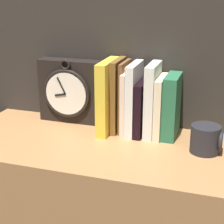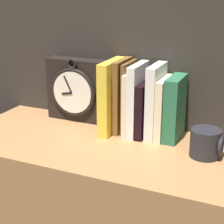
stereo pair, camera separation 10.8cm
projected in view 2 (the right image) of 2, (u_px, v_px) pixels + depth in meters
name	position (u px, v px, depth m)	size (l,w,h in m)	color
clock	(77.00, 90.00, 1.29)	(0.21, 0.07, 0.22)	black
book_slot0_yellow	(112.00, 96.00, 1.19)	(0.03, 0.16, 0.23)	yellow
book_slot1_brown	(122.00, 96.00, 1.20)	(0.02, 0.12, 0.23)	brown
book_slot2_brown	(128.00, 97.00, 1.20)	(0.01, 0.11, 0.23)	brown
book_slot3_cream	(131.00, 102.00, 1.19)	(0.02, 0.13, 0.20)	beige
book_slot4_white	(138.00, 99.00, 1.17)	(0.03, 0.14, 0.23)	silver
book_slot5_black	(145.00, 109.00, 1.17)	(0.02, 0.13, 0.17)	black
book_slot6_white	(156.00, 101.00, 1.15)	(0.03, 0.13, 0.23)	silver
book_slot7_cream	(164.00, 108.00, 1.15)	(0.02, 0.13, 0.19)	beige
book_slot8_green	(175.00, 108.00, 1.14)	(0.04, 0.13, 0.20)	#276643
mug	(206.00, 143.00, 1.03)	(0.09, 0.08, 0.08)	#232328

